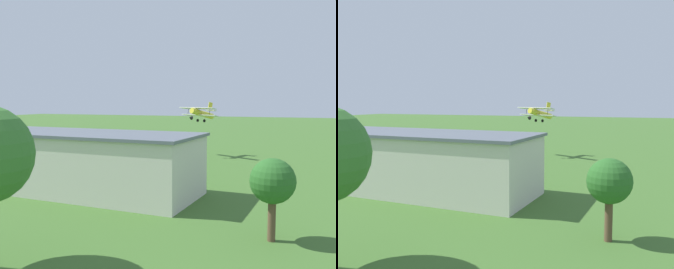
% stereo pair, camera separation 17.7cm
% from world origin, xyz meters
% --- Properties ---
extents(ground_plane, '(400.00, 400.00, 0.00)m').
position_xyz_m(ground_plane, '(0.00, 0.00, 0.00)').
color(ground_plane, '#3D6628').
extents(hangar, '(33.83, 13.11, 7.59)m').
position_xyz_m(hangar, '(1.13, 38.18, 3.81)').
color(hangar, beige).
rests_on(hangar, ground_plane).
extents(biplane, '(9.35, 7.48, 4.20)m').
position_xyz_m(biplane, '(-5.77, 2.49, 8.94)').
color(biplane, yellow).
extents(car_green, '(1.99, 4.34, 1.60)m').
position_xyz_m(car_green, '(20.78, 28.30, 0.84)').
color(car_green, '#1E6B38').
rests_on(car_green, ground_plane).
extents(person_watching_takeoff, '(0.53, 0.53, 1.55)m').
position_xyz_m(person_watching_takeoff, '(16.91, 28.89, 0.77)').
color(person_watching_takeoff, '#33723F').
rests_on(person_watching_takeoff, ground_plane).
extents(person_by_parked_cars, '(0.40, 0.40, 1.69)m').
position_xyz_m(person_by_parked_cars, '(13.84, 23.60, 0.84)').
color(person_by_parked_cars, '#3F3F47').
rests_on(person_by_parked_cars, ground_plane).
extents(tree_by_windsock, '(3.73, 3.73, 6.87)m').
position_xyz_m(tree_by_windsock, '(-24.76, 47.39, 4.91)').
color(tree_by_windsock, brown).
rests_on(tree_by_windsock, ground_plane).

